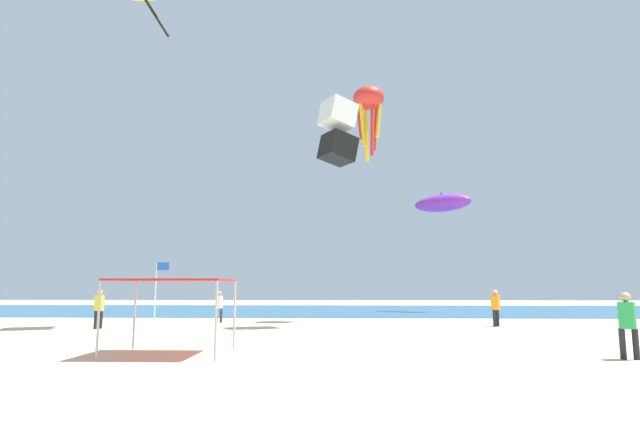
% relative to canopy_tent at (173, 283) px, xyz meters
% --- Properties ---
extents(ground, '(110.00, 110.00, 0.10)m').
position_rel_canopy_tent_xyz_m(ground, '(3.58, 1.90, -2.17)').
color(ground, beige).
extents(ocean_strip, '(110.00, 20.64, 0.03)m').
position_rel_canopy_tent_xyz_m(ocean_strip, '(3.58, 27.69, -2.11)').
color(ocean_strip, '#28608C').
rests_on(ocean_strip, ground).
extents(canopy_tent, '(3.34, 2.61, 2.24)m').
position_rel_canopy_tent_xyz_m(canopy_tent, '(0.00, 0.00, 0.00)').
color(canopy_tent, '#B2B2B7').
rests_on(canopy_tent, ground).
extents(person_near_tent, '(0.49, 0.44, 1.85)m').
position_rel_canopy_tent_xyz_m(person_near_tent, '(13.10, -0.55, -1.03)').
color(person_near_tent, black).
rests_on(person_near_tent, ground).
extents(person_leftmost, '(0.44, 0.48, 1.85)m').
position_rel_canopy_tent_xyz_m(person_leftmost, '(-6.42, 8.97, -1.03)').
color(person_leftmost, black).
rests_on(person_leftmost, ground).
extents(person_central, '(0.43, 0.43, 1.83)m').
position_rel_canopy_tent_xyz_m(person_central, '(12.93, 10.95, -1.05)').
color(person_central, black).
rests_on(person_central, ground).
extents(person_rightmost, '(0.41, 0.41, 1.74)m').
position_rel_canopy_tent_xyz_m(person_rightmost, '(-1.62, 13.19, -1.10)').
color(person_rightmost, '#33384C').
rests_on(person_rightmost, ground).
extents(banner_flag, '(0.61, 0.06, 3.09)m').
position_rel_canopy_tent_xyz_m(banner_flag, '(-3.24, 7.81, -0.22)').
color(banner_flag, silver).
rests_on(banner_flag, ground).
extents(kite_inflatable_purple, '(4.83, 4.04, 1.83)m').
position_rel_canopy_tent_xyz_m(kite_inflatable_purple, '(13.44, 25.44, 6.51)').
color(kite_inflatable_purple, purple).
extents(kite_box_white, '(2.29, 2.20, 3.47)m').
position_rel_canopy_tent_xyz_m(kite_box_white, '(5.03, 10.64, 7.97)').
color(kite_box_white, white).
extents(kite_octopus_red, '(2.37, 2.37, 4.55)m').
position_rel_canopy_tent_xyz_m(kite_octopus_red, '(6.96, 14.93, 11.18)').
color(kite_octopus_red, red).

